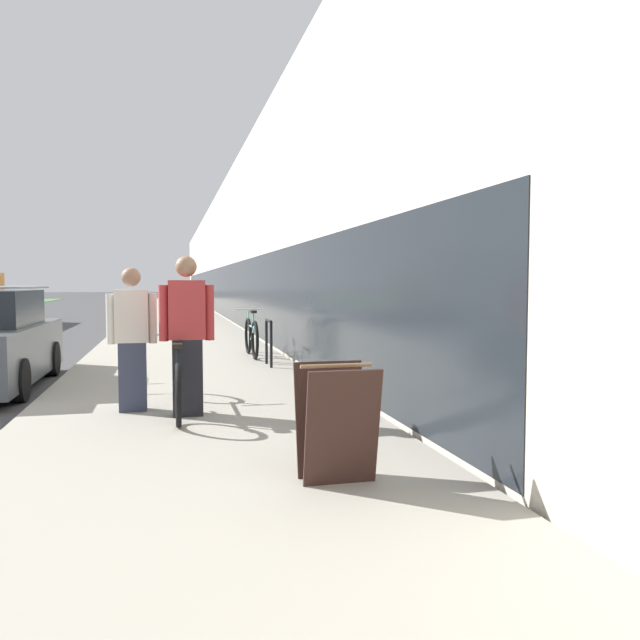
# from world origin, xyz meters

# --- Properties ---
(sidewalk_slab) EXTENTS (4.02, 70.00, 0.11)m
(sidewalk_slab) POSITION_xyz_m (6.01, 21.00, 0.06)
(sidewalk_slab) COLOR gray
(sidewalk_slab) RESTS_ON ground
(storefront_facade) EXTENTS (10.01, 70.00, 5.97)m
(storefront_facade) POSITION_xyz_m (13.05, 29.00, 2.98)
(storefront_facade) COLOR beige
(storefront_facade) RESTS_ON ground
(tandem_bicycle) EXTENTS (0.52, 2.55, 0.86)m
(tandem_bicycle) POSITION_xyz_m (5.78, 1.25, 0.48)
(tandem_bicycle) COLOR black
(tandem_bicycle) RESTS_ON sidewalk_slab
(person_rider) EXTENTS (0.62, 0.24, 1.81)m
(person_rider) POSITION_xyz_m (5.89, 0.92, 1.03)
(person_rider) COLOR black
(person_rider) RESTS_ON sidewalk_slab
(person_bystander) EXTENTS (0.57, 0.22, 1.69)m
(person_bystander) POSITION_xyz_m (5.27, 1.33, 0.96)
(person_bystander) COLOR #33384C
(person_bystander) RESTS_ON sidewalk_slab
(bike_rack_hoop) EXTENTS (0.05, 0.60, 0.84)m
(bike_rack_hoop) POSITION_xyz_m (7.46, 4.92, 0.63)
(bike_rack_hoop) COLOR black
(bike_rack_hoop) RESTS_ON sidewalk_slab
(cruiser_bike_nearest) EXTENTS (0.52, 1.83, 0.97)m
(cruiser_bike_nearest) POSITION_xyz_m (7.34, 6.42, 0.52)
(cruiser_bike_nearest) COLOR black
(cruiser_bike_nearest) RESTS_ON sidewalk_slab
(sandwich_board_sign) EXTENTS (0.56, 0.56, 0.90)m
(sandwich_board_sign) POSITION_xyz_m (6.93, -1.74, 0.56)
(sandwich_board_sign) COLOR #331E19
(sandwich_board_sign) RESTS_ON sidewalk_slab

